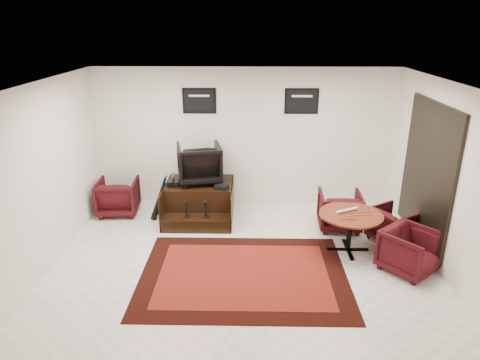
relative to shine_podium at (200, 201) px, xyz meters
The scene contains 16 objects.
ground 2.01m from the shine_podium, 63.80° to the right, with size 6.00×6.00×0.00m, color silver.
room_shell 2.57m from the shine_podium, 52.27° to the right, with size 6.02×5.02×2.81m.
area_rug 2.30m from the shine_podium, 67.08° to the right, with size 3.11×2.33×0.01m.
shine_podium is the anchor object (origin of this frame).
shine_chair 0.79m from the shine_podium, 90.00° to the left, with size 0.81×0.76×0.83m, color black.
shoes_pair 0.63m from the shine_podium, behind, with size 0.22×0.27×0.10m.
polish_kit 0.66m from the shine_podium, 29.17° to the right, with size 0.24×0.16×0.08m, color black.
umbrella_black 0.79m from the shine_podium, 165.06° to the right, with size 0.33×0.13×0.90m, color black, non-canonical shape.
umbrella_hooked 0.77m from the shine_podium, behind, with size 0.32×0.12×0.86m, color black, non-canonical shape.
armchair_side 1.64m from the shine_podium, behind, with size 0.75×0.70×0.77m, color black.
meeting_table 2.95m from the shine_podium, 26.59° to the right, with size 1.02×1.02×0.67m.
table_chair_back 2.67m from the shine_podium, 10.03° to the right, with size 0.74×0.70×0.77m, color black.
table_chair_window 3.58m from the shine_podium, 15.47° to the right, with size 0.65×0.61×0.67m, color black.
table_chair_corner 3.91m from the shine_podium, 29.47° to the right, with size 0.73×0.68×0.75m, color black.
paper_roll 2.88m from the shine_podium, 25.41° to the right, with size 0.05×0.05×0.42m, color silver.
table_clutter 3.06m from the shine_podium, 26.54° to the right, with size 0.57×0.37×0.01m.
Camera 1 is at (0.06, -5.89, 3.60)m, focal length 32.00 mm.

